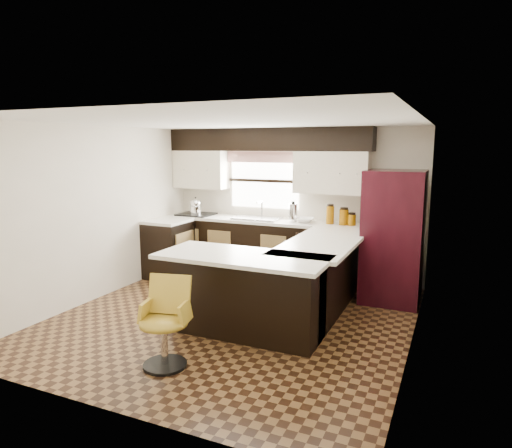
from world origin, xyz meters
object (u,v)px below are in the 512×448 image
at_px(peninsula_long, 318,279).
at_px(refrigerator, 393,237).
at_px(bar_chair, 164,324).
at_px(peninsula_return, 248,296).

xyz_separation_m(peninsula_long, refrigerator, (0.79, 0.86, 0.45)).
height_order(peninsula_long, bar_chair, peninsula_long).
bearing_deg(refrigerator, peninsula_return, -125.69).
distance_m(peninsula_long, bar_chair, 2.22).
bearing_deg(refrigerator, peninsula_long, -132.69).
relative_size(refrigerator, bar_chair, 2.07).
xyz_separation_m(peninsula_long, bar_chair, (-0.94, -2.01, -0.01)).
bearing_deg(peninsula_long, refrigerator, 47.31).
height_order(peninsula_return, refrigerator, refrigerator).
height_order(peninsula_long, refrigerator, refrigerator).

